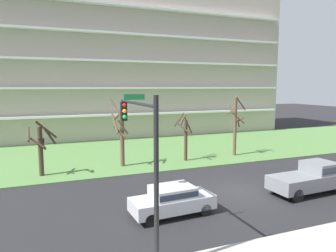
# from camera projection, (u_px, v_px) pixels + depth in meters

# --- Properties ---
(ground) EXTENTS (160.00, 160.00, 0.00)m
(ground) POSITION_uv_depth(u_px,v_px,m) (239.00, 191.00, 20.34)
(ground) COLOR #232326
(grass_lawn_strip) EXTENTS (80.00, 16.00, 0.08)m
(grass_lawn_strip) POSITION_uv_depth(u_px,v_px,m) (163.00, 150.00, 33.26)
(grass_lawn_strip) COLOR #547F42
(grass_lawn_strip) RESTS_ON ground
(apartment_building) EXTENTS (43.03, 12.63, 19.66)m
(apartment_building) POSITION_uv_depth(u_px,v_px,m) (129.00, 65.00, 44.80)
(apartment_building) COLOR #B2A899
(apartment_building) RESTS_ON ground
(tree_far_left) EXTENTS (2.09, 2.01, 4.39)m
(tree_far_left) POSITION_uv_depth(u_px,v_px,m) (41.00, 147.00, 23.20)
(tree_far_left) COLOR #423023
(tree_far_left) RESTS_ON ground
(tree_left) EXTENTS (1.49, 1.67, 5.80)m
(tree_left) POSITION_uv_depth(u_px,v_px,m) (121.00, 135.00, 26.00)
(tree_left) COLOR brown
(tree_left) RESTS_ON ground
(tree_center) EXTENTS (1.55, 2.06, 4.32)m
(tree_center) POSITION_uv_depth(u_px,v_px,m) (185.00, 137.00, 28.06)
(tree_center) COLOR #423023
(tree_center) RESTS_ON ground
(tree_right) EXTENTS (1.61, 1.51, 5.81)m
(tree_right) POSITION_uv_depth(u_px,v_px,m) (236.00, 124.00, 30.11)
(tree_right) COLOR brown
(tree_right) RESTS_ON ground
(pickup_gray_near_left) EXTENTS (5.48, 2.24, 1.95)m
(pickup_gray_near_left) POSITION_uv_depth(u_px,v_px,m) (312.00, 177.00, 19.88)
(pickup_gray_near_left) COLOR slate
(pickup_gray_near_left) RESTS_ON ground
(sedan_silver_center_right) EXTENTS (4.49, 2.04, 1.57)m
(sedan_silver_center_right) POSITION_uv_depth(u_px,v_px,m) (172.00, 199.00, 16.39)
(sedan_silver_center_right) COLOR #B7BABF
(sedan_silver_center_right) RESTS_ON ground
(traffic_signal_mast) EXTENTS (0.90, 5.07, 6.47)m
(traffic_signal_mast) POSITION_uv_depth(u_px,v_px,m) (142.00, 146.00, 12.33)
(traffic_signal_mast) COLOR black
(traffic_signal_mast) RESTS_ON ground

